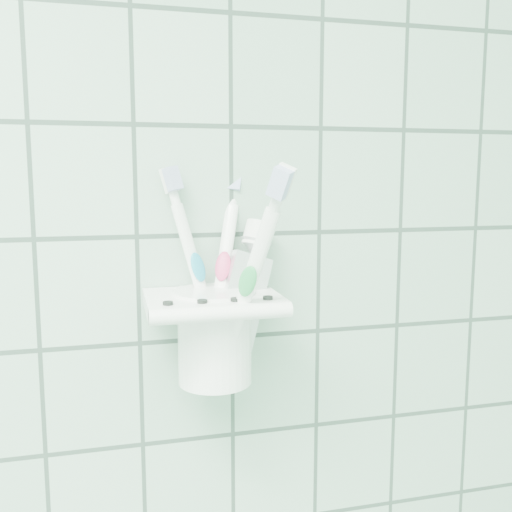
{
  "coord_description": "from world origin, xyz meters",
  "views": [
    {
      "loc": [
        0.55,
        0.63,
        1.42
      ],
      "look_at": [
        0.67,
        1.1,
        1.35
      ],
      "focal_mm": 40.0,
      "sensor_mm": 36.0,
      "label": 1
    }
  ],
  "objects_px": {
    "toothpaste_tube": "(224,285)",
    "toothbrush_pink": "(224,267)",
    "cup": "(215,332)",
    "holder_bracket": "(212,303)",
    "toothbrush_blue": "(207,267)",
    "toothbrush_orange": "(218,262)"
  },
  "relations": [
    {
      "from": "cup",
      "to": "toothbrush_orange",
      "type": "relative_size",
      "value": 0.42
    },
    {
      "from": "toothpaste_tube",
      "to": "toothbrush_pink",
      "type": "bearing_deg",
      "value": 73.03
    },
    {
      "from": "holder_bracket",
      "to": "toothbrush_pink",
      "type": "bearing_deg",
      "value": 32.6
    },
    {
      "from": "toothbrush_pink",
      "to": "toothpaste_tube",
      "type": "bearing_deg",
      "value": -130.39
    },
    {
      "from": "holder_bracket",
      "to": "toothbrush_blue",
      "type": "bearing_deg",
      "value": -119.94
    },
    {
      "from": "holder_bracket",
      "to": "toothbrush_blue",
      "type": "distance_m",
      "value": 0.04
    },
    {
      "from": "holder_bracket",
      "to": "toothbrush_pink",
      "type": "distance_m",
      "value": 0.04
    },
    {
      "from": "holder_bracket",
      "to": "cup",
      "type": "height_order",
      "value": "same"
    },
    {
      "from": "toothbrush_orange",
      "to": "toothpaste_tube",
      "type": "xyz_separation_m",
      "value": [
        0.01,
        0.0,
        -0.02
      ]
    },
    {
      "from": "toothbrush_blue",
      "to": "toothpaste_tube",
      "type": "height_order",
      "value": "toothbrush_blue"
    },
    {
      "from": "holder_bracket",
      "to": "cup",
      "type": "bearing_deg",
      "value": 56.43
    },
    {
      "from": "toothpaste_tube",
      "to": "holder_bracket",
      "type": "bearing_deg",
      "value": 167.34
    },
    {
      "from": "cup",
      "to": "toothbrush_blue",
      "type": "bearing_deg",
      "value": -120.91
    },
    {
      "from": "toothbrush_pink",
      "to": "toothpaste_tube",
      "type": "height_order",
      "value": "toothbrush_pink"
    },
    {
      "from": "holder_bracket",
      "to": "toothbrush_blue",
      "type": "relative_size",
      "value": 0.6
    },
    {
      "from": "holder_bracket",
      "to": "toothbrush_orange",
      "type": "distance_m",
      "value": 0.04
    },
    {
      "from": "toothbrush_blue",
      "to": "holder_bracket",
      "type": "bearing_deg",
      "value": 80.89
    },
    {
      "from": "cup",
      "to": "toothbrush_blue",
      "type": "relative_size",
      "value": 0.44
    },
    {
      "from": "cup",
      "to": "toothpaste_tube",
      "type": "distance_m",
      "value": 0.05
    },
    {
      "from": "cup",
      "to": "toothbrush_blue",
      "type": "height_order",
      "value": "toothbrush_blue"
    },
    {
      "from": "toothbrush_pink",
      "to": "holder_bracket",
      "type": "bearing_deg",
      "value": -176.2
    },
    {
      "from": "toothbrush_orange",
      "to": "toothbrush_pink",
      "type": "bearing_deg",
      "value": 93.23
    }
  ]
}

